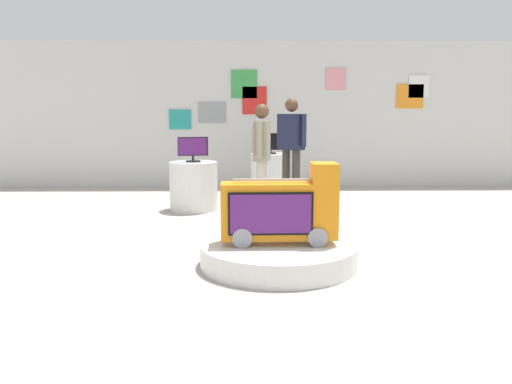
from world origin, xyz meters
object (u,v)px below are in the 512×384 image
display_pedestal_left_rear (194,186)px  shopper_browsing_near_truck (262,153)px  tv_on_left_rear (193,149)px  main_display_pedestal (279,255)px  display_pedestal_center_rear (270,174)px  shopper_browsing_rear (291,145)px  novelty_firetruck_tv (281,211)px  tv_on_center_rear (271,143)px

display_pedestal_left_rear → shopper_browsing_near_truck: shopper_browsing_near_truck is taller
display_pedestal_left_rear → shopper_browsing_near_truck: bearing=-37.2°
shopper_browsing_near_truck → tv_on_left_rear: bearing=142.9°
main_display_pedestal → display_pedestal_left_rear: (-1.13, 3.03, 0.26)m
display_pedestal_center_rear → display_pedestal_left_rear: bearing=-129.4°
main_display_pedestal → display_pedestal_left_rear: bearing=110.5°
display_pedestal_left_rear → shopper_browsing_rear: bearing=-4.2°
main_display_pedestal → tv_on_left_rear: 3.33m
display_pedestal_center_rear → shopper_browsing_near_truck: 2.39m
novelty_firetruck_tv → shopper_browsing_rear: shopper_browsing_rear is taller
novelty_firetruck_tv → tv_on_left_rear: (-1.15, 3.03, 0.39)m
display_pedestal_left_rear → tv_on_center_rear: bearing=50.5°
shopper_browsing_near_truck → shopper_browsing_rear: (0.46, 0.67, 0.06)m
main_display_pedestal → novelty_firetruck_tv: novelty_firetruck_tv is taller
main_display_pedestal → display_pedestal_left_rear: 3.24m
tv_on_center_rear → tv_on_left_rear: bearing=-129.4°
novelty_firetruck_tv → display_pedestal_center_rear: (0.10, 4.56, -0.18)m
main_display_pedestal → tv_on_center_rear: bearing=88.4°
shopper_browsing_near_truck → display_pedestal_center_rear: bearing=84.4°
display_pedestal_left_rear → shopper_browsing_near_truck: 1.41m
tv_on_center_rear → shopper_browsing_near_truck: bearing=-95.6°
display_pedestal_left_rear → shopper_browsing_rear: 1.62m
tv_on_left_rear → shopper_browsing_rear: shopper_browsing_rear is taller
display_pedestal_left_rear → shopper_browsing_near_truck: size_ratio=0.46×
display_pedestal_left_rear → display_pedestal_center_rear: 1.98m
display_pedestal_left_rear → tv_on_left_rear: tv_on_left_rear is taller
shopper_browsing_rear → shopper_browsing_near_truck: bearing=-124.7°
tv_on_left_rear → shopper_browsing_near_truck: size_ratio=0.29×
shopper_browsing_near_truck → shopper_browsing_rear: 0.82m
tv_on_center_rear → shopper_browsing_near_truck: size_ratio=0.27×
shopper_browsing_rear → display_pedestal_left_rear: bearing=175.8°
main_display_pedestal → tv_on_center_rear: size_ratio=3.55×
display_pedestal_left_rear → tv_on_left_rear: bearing=-97.8°
display_pedestal_left_rear → main_display_pedestal: bearing=-69.5°
novelty_firetruck_tv → display_pedestal_left_rear: size_ratio=1.53×
display_pedestal_center_rear → shopper_browsing_rear: size_ratio=0.44×
novelty_firetruck_tv → tv_on_left_rear: bearing=110.8°
display_pedestal_left_rear → tv_on_center_rear: tv_on_center_rear is taller
shopper_browsing_rear → tv_on_center_rear: bearing=98.3°
tv_on_left_rear → shopper_browsing_near_truck: bearing=-37.1°
shopper_browsing_rear → tv_on_left_rear: bearing=175.9°
display_pedestal_left_rear → tv_on_left_rear: size_ratio=1.61×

